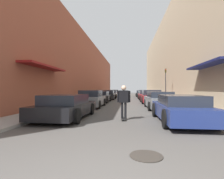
# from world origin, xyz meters

# --- Properties ---
(ground) EXTENTS (112.09, 112.09, 0.00)m
(ground) POSITION_xyz_m (0.00, 20.38, 0.00)
(ground) COLOR #4C4947
(curb_strip_left) EXTENTS (1.80, 50.95, 0.12)m
(curb_strip_left) POSITION_xyz_m (-4.61, 25.47, 0.06)
(curb_strip_left) COLOR gray
(curb_strip_left) RESTS_ON ground
(curb_strip_right) EXTENTS (1.80, 50.95, 0.12)m
(curb_strip_right) POSITION_xyz_m (4.61, 25.47, 0.06)
(curb_strip_right) COLOR gray
(curb_strip_right) RESTS_ON ground
(building_row_left) EXTENTS (4.90, 50.95, 9.05)m
(building_row_left) POSITION_xyz_m (-7.51, 25.47, 4.52)
(building_row_left) COLOR brown
(building_row_left) RESTS_ON ground
(building_row_right) EXTENTS (4.90, 50.95, 12.44)m
(building_row_right) POSITION_xyz_m (7.51, 25.47, 6.22)
(building_row_right) COLOR tan
(building_row_right) RESTS_ON ground
(parked_car_left_0) EXTENTS (2.08, 4.47, 1.16)m
(parked_car_left_0) POSITION_xyz_m (-2.65, 6.20, 0.57)
(parked_car_left_0) COLOR black
(parked_car_left_0) RESTS_ON ground
(parked_car_left_1) EXTENTS (1.85, 4.17, 1.35)m
(parked_car_left_1) POSITION_xyz_m (-2.61, 11.71, 0.64)
(parked_car_left_1) COLOR gray
(parked_car_left_1) RESTS_ON ground
(parked_car_left_2) EXTENTS (1.95, 4.79, 1.21)m
(parked_car_left_2) POSITION_xyz_m (-2.75, 17.09, 0.60)
(parked_car_left_2) COLOR #232326
(parked_car_left_2) RESTS_ON ground
(parked_car_left_3) EXTENTS (1.94, 4.79, 1.28)m
(parked_car_left_3) POSITION_xyz_m (-2.61, 22.55, 0.63)
(parked_car_left_3) COLOR #232326
(parked_car_left_3) RESTS_ON ground
(parked_car_left_4) EXTENTS (2.05, 4.61, 1.28)m
(parked_car_left_4) POSITION_xyz_m (-2.77, 28.66, 0.61)
(parked_car_left_4) COLOR silver
(parked_car_left_4) RESTS_ON ground
(parked_car_left_5) EXTENTS (2.01, 3.99, 1.35)m
(parked_car_left_5) POSITION_xyz_m (-2.72, 33.62, 0.65)
(parked_car_left_5) COLOR maroon
(parked_car_left_5) RESTS_ON ground
(parked_car_right_0) EXTENTS (1.91, 4.50, 1.17)m
(parked_car_right_0) POSITION_xyz_m (2.60, 5.72, 0.59)
(parked_car_right_0) COLOR navy
(parked_car_right_0) RESTS_ON ground
(parked_car_right_1) EXTENTS (1.86, 4.61, 1.26)m
(parked_car_right_1) POSITION_xyz_m (2.58, 10.94, 0.61)
(parked_car_right_1) COLOR gray
(parked_car_right_1) RESTS_ON ground
(parked_car_right_2) EXTENTS (2.05, 4.40, 1.36)m
(parked_car_right_2) POSITION_xyz_m (2.62, 16.32, 0.66)
(parked_car_right_2) COLOR maroon
(parked_car_right_2) RESTS_ON ground
(parked_car_right_3) EXTENTS (1.99, 4.68, 1.25)m
(parked_car_right_3) POSITION_xyz_m (2.63, 22.38, 0.61)
(parked_car_right_3) COLOR maroon
(parked_car_right_3) RESTS_ON ground
(parked_car_right_4) EXTENTS (2.02, 4.51, 1.33)m
(parked_car_right_4) POSITION_xyz_m (2.73, 27.98, 0.63)
(parked_car_right_4) COLOR black
(parked_car_right_4) RESTS_ON ground
(parked_car_right_5) EXTENTS (1.92, 4.07, 1.24)m
(parked_car_right_5) POSITION_xyz_m (2.61, 33.34, 0.59)
(parked_car_right_5) COLOR black
(parked_car_right_5) RESTS_ON ground
(skateboarder) EXTENTS (0.61, 0.78, 1.61)m
(skateboarder) POSITION_xyz_m (0.17, 6.02, 0.98)
(skateboarder) COLOR black
(skateboarder) RESTS_ON ground
(manhole_cover) EXTENTS (0.70, 0.70, 0.02)m
(manhole_cover) POSITION_xyz_m (0.79, 1.69, 0.01)
(manhole_cover) COLOR #332D28
(manhole_cover) RESTS_ON ground
(traffic_light) EXTENTS (0.16, 0.22, 3.65)m
(traffic_light) POSITION_xyz_m (4.49, 18.20, 2.36)
(traffic_light) COLOR #2D2D2D
(traffic_light) RESTS_ON curb_strip_right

